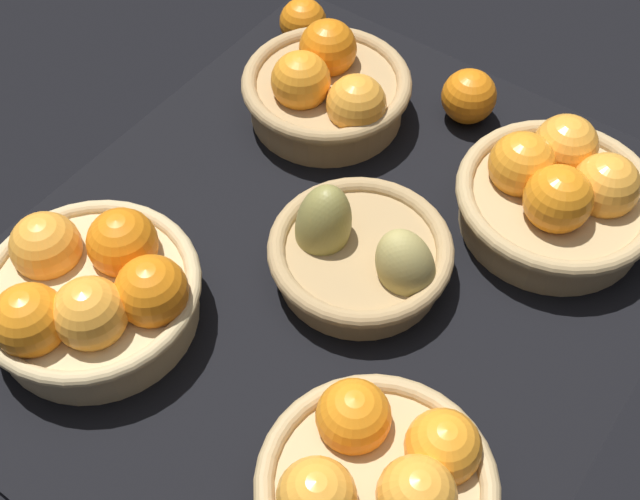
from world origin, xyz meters
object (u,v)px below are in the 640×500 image
Objects in this scene: basket_near_right at (91,292)px; loose_orange_back_gap at (467,96)px; basket_far_left at (557,194)px; basket_near_left at (327,89)px; basket_center_pears at (360,253)px; basket_far_right at (378,482)px; loose_orange_front_gap at (303,22)px.

loose_orange_back_gap is (-53.37, 16.96, -1.38)cm from basket_near_right.
basket_near_left is at bearing -88.28° from basket_far_left.
basket_far_left is (-20.65, 14.65, 1.19)cm from basket_center_pears.
basket_center_pears is 27.96cm from basket_far_right.
basket_far_right is at bearing 21.16° from loose_orange_back_gap.
basket_near_right is 1.07× the size of basket_near_left.
basket_center_pears is 25.35cm from basket_far_left.
basket_center_pears is 0.94× the size of basket_far_right.
basket_far_right is 3.31× the size of loose_orange_front_gap.
basket_center_pears reaches higher than loose_orange_front_gap.
loose_orange_front_gap is at bearing -102.26° from basket_far_left.
basket_far_right is 3.10× the size of loose_orange_back_gap.
loose_orange_back_gap is (-10.00, -18.02, -1.13)cm from basket_far_left.
basket_near_left is 16.41cm from loose_orange_front_gap.
loose_orange_back_gap is (-52.77, -20.43, -0.76)cm from basket_far_right.
basket_near_left reaches higher than loose_orange_front_gap.
basket_near_left is at bearing -139.30° from basket_far_right.
basket_near_right is 37.40cm from basket_far_right.
loose_orange_front_gap is (-10.94, -12.17, -1.28)cm from basket_near_left.
basket_far_left is (-43.38, 34.97, -0.25)cm from basket_near_right.
basket_near_right reaches higher than basket_far_right.
basket_center_pears is at bearing 45.42° from loose_orange_front_gap.
basket_far_right is at bearing 42.38° from loose_orange_front_gap.
basket_center_pears is at bearing 6.26° from loose_orange_back_gap.
basket_far_left is (-42.78, -2.41, 0.37)cm from basket_far_right.
basket_center_pears reaches higher than basket_near_left.
loose_orange_front_gap is at bearing -89.86° from loose_orange_back_gap.
basket_center_pears is 3.13× the size of loose_orange_front_gap.
basket_center_pears is 27.25cm from basket_near_left.
basket_center_pears is 0.95× the size of basket_near_left.
basket_center_pears is 0.89× the size of basket_near_right.
basket_far_left reaches higher than basket_far_right.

